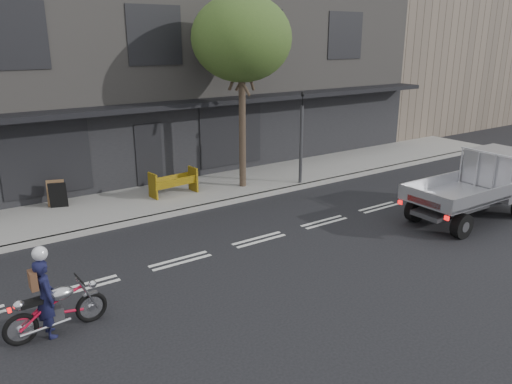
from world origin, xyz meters
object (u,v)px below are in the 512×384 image
object	(u,v)px
construction_barrier	(177,183)
rider	(46,298)
street_tree	(242,39)
sandwich_board	(58,195)
flatbed_ute	(492,177)
motorcycle	(56,308)
traffic_light_pole	(301,143)

from	to	relation	value
construction_barrier	rider	bearing A→B (deg)	-132.80
street_tree	sandwich_board	xyz separation A→B (m)	(-6.16, 1.24, -4.70)
flatbed_ute	rider	bearing A→B (deg)	177.62
street_tree	flatbed_ute	xyz separation A→B (m)	(5.05, -6.51, -4.10)
street_tree	sandwich_board	distance (m)	7.84
flatbed_ute	construction_barrier	size ratio (longest dim) A/B	2.77
motorcycle	flatbed_ute	distance (m)	12.99
construction_barrier	motorcycle	bearing A→B (deg)	-132.01
rider	flatbed_ute	size ratio (longest dim) A/B	0.34
flatbed_ute	construction_barrier	bearing A→B (deg)	139.35
street_tree	construction_barrier	bearing A→B (deg)	174.72
street_tree	rider	xyz separation A→B (m)	(-8.05, -5.73, -4.51)
construction_barrier	sandwich_board	xyz separation A→B (m)	(-3.63, 1.00, -0.03)
traffic_light_pole	construction_barrier	bearing A→B (deg)	166.54
motorcycle	sandwich_board	world-z (taller)	sandwich_board
rider	construction_barrier	world-z (taller)	rider
street_tree	motorcycle	size ratio (longest dim) A/B	3.50
motorcycle	rider	bearing A→B (deg)	177.41
construction_barrier	flatbed_ute	bearing A→B (deg)	-41.68
flatbed_ute	motorcycle	bearing A→B (deg)	177.58
sandwich_board	street_tree	bearing A→B (deg)	8.08
flatbed_ute	construction_barrier	xyz separation A→B (m)	(-7.58, 6.75, -0.57)
flatbed_ute	sandwich_board	xyz separation A→B (m)	(-11.21, 7.75, -0.60)
sandwich_board	flatbed_ute	bearing A→B (deg)	-15.23
street_tree	motorcycle	bearing A→B (deg)	-144.04
flatbed_ute	street_tree	bearing A→B (deg)	128.83
traffic_light_pole	motorcycle	distance (m)	11.10
street_tree	construction_barrier	size ratio (longest dim) A/B	4.17
street_tree	motorcycle	world-z (taller)	street_tree
traffic_light_pole	sandwich_board	bearing A→B (deg)	165.66
rider	flatbed_ute	bearing A→B (deg)	-96.02
rider	flatbed_ute	distance (m)	13.13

